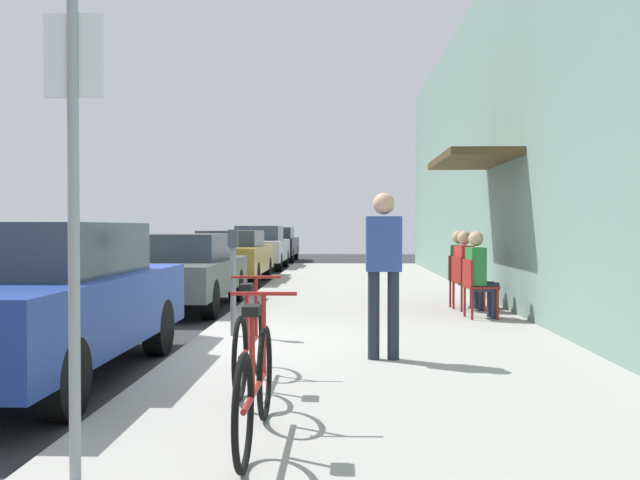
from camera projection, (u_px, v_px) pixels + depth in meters
name	position (u px, v px, depth m)	size (l,w,h in m)	color
ground_plane	(186.00, 354.00, 8.05)	(60.00, 60.00, 0.00)	#2D2D30
sidewalk_slab	(373.00, 326.00, 9.98)	(4.50, 32.00, 0.12)	#9E9B93
building_facade	(543.00, 114.00, 9.85)	(1.40, 32.00, 6.14)	gray
parked_car_0	(40.00, 300.00, 6.69)	(1.80, 4.40, 1.51)	navy
parked_car_1	(181.00, 270.00, 12.51)	(1.80, 4.40, 1.35)	#47514C
parked_car_2	(231.00, 256.00, 18.10)	(1.80, 4.40, 1.38)	#A58433
parked_car_3	(259.00, 247.00, 24.34)	(1.80, 4.40, 1.52)	#B7B7BC
parked_car_4	(275.00, 244.00, 29.97)	(1.80, 4.40, 1.46)	black
parking_meter	(233.00, 274.00, 8.65)	(0.12, 0.10, 1.32)	slate
street_sign	(74.00, 195.00, 3.65)	(0.32, 0.06, 2.60)	gray
bicycle_0	(255.00, 385.00, 4.36)	(0.46, 1.71, 0.90)	black
bicycle_1	(249.00, 343.00, 5.96)	(0.46, 1.71, 0.90)	black
cafe_chair_0	(476.00, 284.00, 10.31)	(0.49, 0.49, 0.87)	maroon
seated_patron_0	(480.00, 271.00, 10.31)	(0.46, 0.39, 1.29)	#232838
cafe_chair_1	(464.00, 279.00, 11.30)	(0.51, 0.51, 0.87)	maroon
seated_patron_1	(468.00, 267.00, 11.31)	(0.48, 0.42, 1.29)	#232838
cafe_chair_2	(458.00, 277.00, 11.88)	(0.55, 0.55, 0.87)	maroon
seated_patron_2	(462.00, 266.00, 11.86)	(0.50, 0.45, 1.29)	#232838
pedestrian_standing	(384.00, 262.00, 7.10)	(0.36, 0.22, 1.70)	#232838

